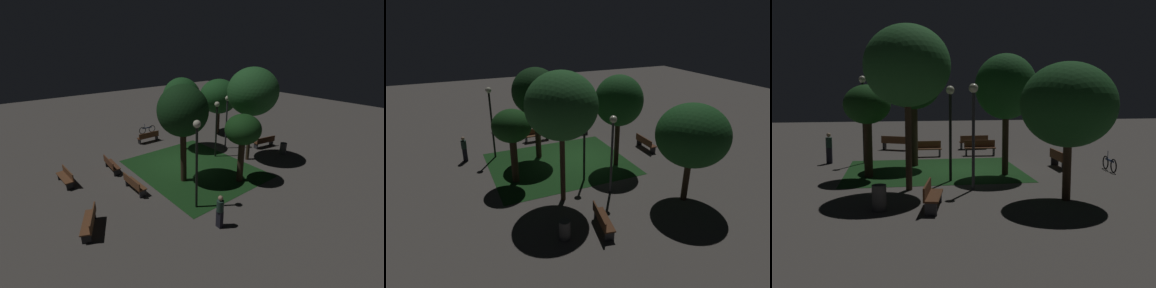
# 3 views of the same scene
# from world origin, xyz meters

# --- Properties ---
(ground_plane) EXTENTS (60.00, 60.00, 0.00)m
(ground_plane) POSITION_xyz_m (0.00, 0.00, 0.00)
(ground_plane) COLOR #56514C
(grass_lawn) EXTENTS (8.24, 6.66, 0.01)m
(grass_lawn) POSITION_xyz_m (1.43, 0.31, 0.01)
(grass_lawn) COLOR #194219
(grass_lawn) RESTS_ON ground
(bench_front_left) EXTENTS (1.83, 0.60, 0.88)m
(bench_front_left) POSITION_xyz_m (-1.58, -4.03, 0.48)
(bench_front_left) COLOR brown
(bench_front_left) RESTS_ON ground
(bench_by_lamp) EXTENTS (1.81, 0.52, 0.88)m
(bench_by_lamp) POSITION_xyz_m (1.57, -4.03, 0.48)
(bench_by_lamp) COLOR brown
(bench_by_lamp) RESTS_ON ground
(bench_path_side) EXTENTS (0.81, 1.86, 0.88)m
(bench_path_side) POSITION_xyz_m (2.05, 7.05, 0.48)
(bench_path_side) COLOR #512D19
(bench_path_side) RESTS_ON ground
(bench_lawn_edge) EXTENTS (1.83, 1.21, 0.88)m
(bench_lawn_edge) POSITION_xyz_m (3.28, -7.00, 0.48)
(bench_lawn_edge) COLOR brown
(bench_lawn_edge) RESTS_ON ground
(bench_near_trees) EXTENTS (0.51, 1.81, 0.88)m
(bench_near_trees) POSITION_xyz_m (-4.69, 0.50, 0.48)
(bench_near_trees) COLOR brown
(bench_near_trees) RESTS_ON ground
(bench_back_row) EXTENTS (1.82, 0.57, 0.88)m
(bench_back_row) POSITION_xyz_m (-1.67, -6.70, 0.48)
(bench_back_row) COLOR brown
(bench_back_row) RESTS_ON ground
(tree_back_right) EXTENTS (2.78, 2.78, 5.45)m
(tree_back_right) POSITION_xyz_m (-1.69, 1.76, 3.96)
(tree_back_right) COLOR #38281C
(tree_back_right) RESTS_ON ground
(tree_tall_center) EXTENTS (2.05, 2.05, 4.08)m
(tree_tall_center) POSITION_xyz_m (4.41, 1.43, 3.13)
(tree_tall_center) COLOR #38281C
(tree_tall_center) RESTS_ON ground
(tree_back_left) EXTENTS (3.29, 3.29, 6.33)m
(tree_back_left) POSITION_xyz_m (2.71, 4.19, 4.76)
(tree_back_left) COLOR #423021
(tree_back_left) RESTS_ON ground
(tree_left_canopy) EXTENTS (2.85, 2.85, 5.69)m
(tree_left_canopy) POSITION_xyz_m (2.30, -1.14, 4.22)
(tree_left_canopy) COLOR #38281C
(tree_left_canopy) RESTS_ON ground
(tree_near_wall) EXTENTS (3.35, 3.35, 4.87)m
(tree_near_wall) POSITION_xyz_m (-2.76, 6.58, 3.37)
(tree_near_wall) COLOR #423021
(tree_near_wall) RESTS_ON ground
(lamp_post_plaza_west) EXTENTS (0.36, 0.36, 4.12)m
(lamp_post_plaza_west) POSITION_xyz_m (0.23, 4.52, 2.84)
(lamp_post_plaza_west) COLOR #333338
(lamp_post_plaza_west) RESTS_ON ground
(lamp_post_plaza_east) EXTENTS (0.36, 0.36, 4.03)m
(lamp_post_plaza_east) POSITION_xyz_m (0.92, 2.78, 2.78)
(lamp_post_plaza_east) COLOR black
(lamp_post_plaza_east) RESTS_ON ground
(lamp_post_near_wall) EXTENTS (0.36, 0.36, 4.53)m
(lamp_post_near_wall) POSITION_xyz_m (4.86, -2.29, 3.08)
(lamp_post_near_wall) COLOR black
(lamp_post_near_wall) RESTS_ON ground
(trash_bin) EXTENTS (0.47, 0.47, 0.85)m
(trash_bin) POSITION_xyz_m (3.74, 7.00, 0.43)
(trash_bin) COLOR #4C4C4C
(trash_bin) RESTS_ON ground
(bicycle) EXTENTS (0.17, 1.61, 0.93)m
(bicycle) POSITION_xyz_m (-6.81, 1.59, 0.34)
(bicycle) COLOR black
(bicycle) RESTS_ON ground
(pedestrian) EXTENTS (0.32, 0.32, 1.61)m
(pedestrian) POSITION_xyz_m (6.66, -2.46, 0.85)
(pedestrian) COLOR black
(pedestrian) RESTS_ON ground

